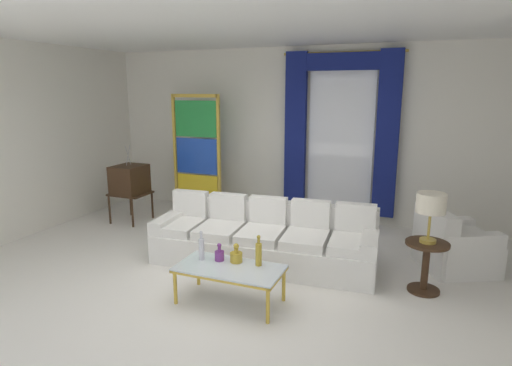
{
  "coord_description": "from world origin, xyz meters",
  "views": [
    {
      "loc": [
        2.15,
        -4.25,
        2.28
      ],
      "look_at": [
        0.08,
        0.9,
        1.05
      ],
      "focal_mm": 29.78,
      "sensor_mm": 36.0,
      "label": 1
    }
  ],
  "objects_px": {
    "couch_white_long": "(265,240)",
    "coffee_table": "(230,270)",
    "bottle_blue_decanter": "(236,256)",
    "armchair_white": "(452,248)",
    "peacock_figurine": "(211,212)",
    "table_lamp_brass": "(431,205)",
    "bottle_ruby_flask": "(219,255)",
    "vintage_tv": "(130,181)",
    "bottle_amber_squat": "(201,248)",
    "round_side_table": "(426,262)",
    "stained_glass_divider": "(197,158)",
    "bottle_crystal_tall": "(259,253)"
  },
  "relations": [
    {
      "from": "bottle_blue_decanter",
      "to": "stained_glass_divider",
      "type": "height_order",
      "value": "stained_glass_divider"
    },
    {
      "from": "bottle_blue_decanter",
      "to": "round_side_table",
      "type": "distance_m",
      "value": 2.16
    },
    {
      "from": "peacock_figurine",
      "to": "round_side_table",
      "type": "xyz_separation_m",
      "value": [
        3.44,
        -1.31,
        0.14
      ]
    },
    {
      "from": "bottle_ruby_flask",
      "to": "vintage_tv",
      "type": "distance_m",
      "value": 3.3
    },
    {
      "from": "bottle_ruby_flask",
      "to": "vintage_tv",
      "type": "height_order",
      "value": "vintage_tv"
    },
    {
      "from": "bottle_blue_decanter",
      "to": "couch_white_long",
      "type": "bearing_deg",
      "value": 93.01
    },
    {
      "from": "couch_white_long",
      "to": "table_lamp_brass",
      "type": "distance_m",
      "value": 2.14
    },
    {
      "from": "bottle_crystal_tall",
      "to": "round_side_table",
      "type": "bearing_deg",
      "value": 28.2
    },
    {
      "from": "bottle_blue_decanter",
      "to": "armchair_white",
      "type": "relative_size",
      "value": 0.2
    },
    {
      "from": "coffee_table",
      "to": "stained_glass_divider",
      "type": "xyz_separation_m",
      "value": [
        -1.97,
        2.79,
        0.69
      ]
    },
    {
      "from": "bottle_amber_squat",
      "to": "armchair_white",
      "type": "bearing_deg",
      "value": 34.2
    },
    {
      "from": "bottle_ruby_flask",
      "to": "peacock_figurine",
      "type": "relative_size",
      "value": 0.34
    },
    {
      "from": "couch_white_long",
      "to": "peacock_figurine",
      "type": "bearing_deg",
      "value": 140.41
    },
    {
      "from": "bottle_ruby_flask",
      "to": "bottle_crystal_tall",
      "type": "bearing_deg",
      "value": 4.73
    },
    {
      "from": "stained_glass_divider",
      "to": "peacock_figurine",
      "type": "bearing_deg",
      "value": -40.15
    },
    {
      "from": "bottle_ruby_flask",
      "to": "vintage_tv",
      "type": "relative_size",
      "value": 0.15
    },
    {
      "from": "bottle_ruby_flask",
      "to": "round_side_table",
      "type": "bearing_deg",
      "value": 23.75
    },
    {
      "from": "bottle_ruby_flask",
      "to": "table_lamp_brass",
      "type": "distance_m",
      "value": 2.41
    },
    {
      "from": "peacock_figurine",
      "to": "table_lamp_brass",
      "type": "distance_m",
      "value": 3.76
    },
    {
      "from": "stained_glass_divider",
      "to": "table_lamp_brass",
      "type": "xyz_separation_m",
      "value": [
        3.93,
        -1.73,
        -0.03
      ]
    },
    {
      "from": "bottle_amber_squat",
      "to": "bottle_ruby_flask",
      "type": "xyz_separation_m",
      "value": [
        0.2,
        0.05,
        -0.07
      ]
    },
    {
      "from": "bottle_crystal_tall",
      "to": "bottle_ruby_flask",
      "type": "bearing_deg",
      "value": -175.27
    },
    {
      "from": "armchair_white",
      "to": "round_side_table",
      "type": "relative_size",
      "value": 1.84
    },
    {
      "from": "bottle_amber_squat",
      "to": "vintage_tv",
      "type": "relative_size",
      "value": 0.25
    },
    {
      "from": "round_side_table",
      "to": "bottle_crystal_tall",
      "type": "bearing_deg",
      "value": -151.8
    },
    {
      "from": "armchair_white",
      "to": "stained_glass_divider",
      "type": "bearing_deg",
      "value": 167.8
    },
    {
      "from": "peacock_figurine",
      "to": "table_lamp_brass",
      "type": "relative_size",
      "value": 1.05
    },
    {
      "from": "table_lamp_brass",
      "to": "coffee_table",
      "type": "bearing_deg",
      "value": -151.48
    },
    {
      "from": "bottle_crystal_tall",
      "to": "bottle_ruby_flask",
      "type": "relative_size",
      "value": 1.71
    },
    {
      "from": "bottle_crystal_tall",
      "to": "bottle_blue_decanter",
      "type": "bearing_deg",
      "value": -179.13
    },
    {
      "from": "peacock_figurine",
      "to": "coffee_table",
      "type": "bearing_deg",
      "value": -58.11
    },
    {
      "from": "bottle_blue_decanter",
      "to": "bottle_crystal_tall",
      "type": "relative_size",
      "value": 0.62
    },
    {
      "from": "bottle_amber_squat",
      "to": "bottle_ruby_flask",
      "type": "bearing_deg",
      "value": 15.0
    },
    {
      "from": "round_side_table",
      "to": "bottle_amber_squat",
      "type": "bearing_deg",
      "value": -156.95
    },
    {
      "from": "bottle_blue_decanter",
      "to": "round_side_table",
      "type": "height_order",
      "value": "bottle_blue_decanter"
    },
    {
      "from": "bottle_blue_decanter",
      "to": "table_lamp_brass",
      "type": "distance_m",
      "value": 2.22
    },
    {
      "from": "armchair_white",
      "to": "stained_glass_divider",
      "type": "height_order",
      "value": "stained_glass_divider"
    },
    {
      "from": "bottle_ruby_flask",
      "to": "stained_glass_divider",
      "type": "xyz_separation_m",
      "value": [
        -1.79,
        2.67,
        0.58
      ]
    },
    {
      "from": "coffee_table",
      "to": "vintage_tv",
      "type": "relative_size",
      "value": 0.85
    },
    {
      "from": "peacock_figurine",
      "to": "round_side_table",
      "type": "bearing_deg",
      "value": -20.82
    },
    {
      "from": "stained_glass_divider",
      "to": "bottle_ruby_flask",
      "type": "bearing_deg",
      "value": -56.14
    },
    {
      "from": "coffee_table",
      "to": "peacock_figurine",
      "type": "height_order",
      "value": "peacock_figurine"
    },
    {
      "from": "bottle_amber_squat",
      "to": "round_side_table",
      "type": "xyz_separation_m",
      "value": [
        2.34,
        1.0,
        -0.19
      ]
    },
    {
      "from": "round_side_table",
      "to": "armchair_white",
      "type": "bearing_deg",
      "value": 68.75
    },
    {
      "from": "bottle_blue_decanter",
      "to": "peacock_figurine",
      "type": "distance_m",
      "value": 2.68
    },
    {
      "from": "bottle_crystal_tall",
      "to": "round_side_table",
      "type": "height_order",
      "value": "bottle_crystal_tall"
    },
    {
      "from": "coffee_table",
      "to": "table_lamp_brass",
      "type": "distance_m",
      "value": 2.33
    },
    {
      "from": "bottle_blue_decanter",
      "to": "vintage_tv",
      "type": "height_order",
      "value": "vintage_tv"
    },
    {
      "from": "couch_white_long",
      "to": "coffee_table",
      "type": "distance_m",
      "value": 1.19
    },
    {
      "from": "armchair_white",
      "to": "peacock_figurine",
      "type": "xyz_separation_m",
      "value": [
        -3.75,
        0.5,
        -0.07
      ]
    }
  ]
}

